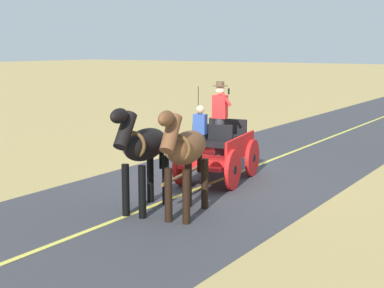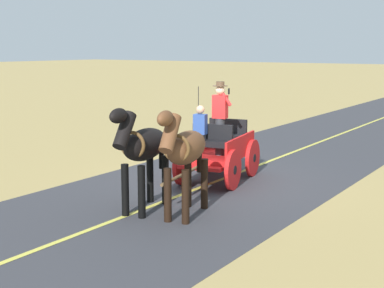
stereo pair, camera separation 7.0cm
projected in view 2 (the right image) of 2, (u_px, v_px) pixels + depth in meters
The scene contains 6 objects.
ground_plane at pixel (219, 180), 13.96m from camera, with size 200.00×200.00×0.00m, color tan.
road_surface at pixel (219, 180), 13.96m from camera, with size 5.87×160.00×0.01m, color #38383D.
road_centre_stripe at pixel (219, 180), 13.96m from camera, with size 0.12×160.00×0.00m, color #DBCC4C.
horse_drawn_carriage at pixel (218, 149), 13.78m from camera, with size 1.83×4.51×2.50m.
horse_near_side at pixel (185, 151), 10.77m from camera, with size 0.91×2.15×2.21m.
horse_off_side at pixel (143, 147), 11.13m from camera, with size 0.86×2.15×2.21m.
Camera 2 is at (-7.00, 11.67, 3.31)m, focal length 51.93 mm.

